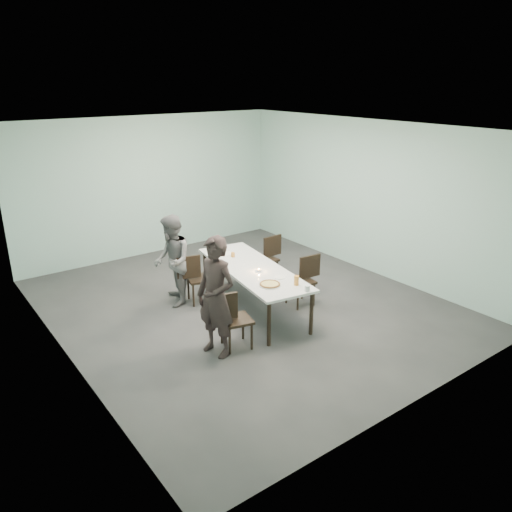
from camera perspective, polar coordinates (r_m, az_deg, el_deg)
ground at (r=8.75m, az=-1.36°, el=-5.55°), size 7.00×7.00×0.00m
room_shell at (r=8.09m, az=-1.48°, el=7.52°), size 6.02×7.02×3.01m
table at (r=8.32m, az=-0.36°, el=-1.70°), size 1.29×2.71×0.75m
chair_near_left at (r=7.22m, az=-2.87°, el=-6.92°), size 0.65×0.51×0.87m
chair_far_left at (r=8.71m, az=-6.97°, el=-2.22°), size 0.65×0.51×0.87m
chair_near_right at (r=8.63m, az=5.55°, el=-2.37°), size 0.63×0.46×0.87m
chair_far_right at (r=9.61m, az=1.39°, el=0.08°), size 0.62×0.43×0.87m
diner_near at (r=6.94m, az=-4.60°, el=-4.71°), size 0.57×0.72×1.75m
diner_far at (r=8.61m, az=-9.55°, el=-0.54°), size 0.85×0.94×1.58m
pizza at (r=7.60m, az=1.60°, el=-3.25°), size 0.34×0.34×0.04m
side_plate at (r=7.91m, az=2.74°, el=-2.43°), size 0.18×0.18×0.01m
beer_glass at (r=7.62m, az=4.63°, el=-2.80°), size 0.08×0.08×0.15m
water_tumbler at (r=7.44m, az=5.87°, el=-3.68°), size 0.08×0.08×0.09m
tealight at (r=8.13m, az=0.33°, el=-1.66°), size 0.06×0.06×0.05m
amber_tumbler at (r=8.79m, az=-2.65°, el=0.15°), size 0.07×0.07×0.08m
menu at (r=8.94m, az=-3.63°, el=0.22°), size 0.33×0.26×0.01m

